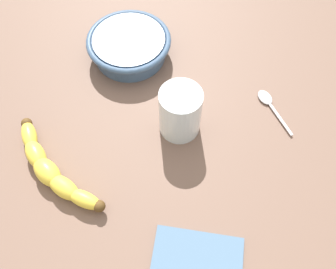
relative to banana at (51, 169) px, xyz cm
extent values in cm
cube|color=brown|center=(9.48, 17.05, -3.33)|extent=(120.00, 120.00, 3.00)
ellipsoid|color=yellow|center=(-7.75, 2.77, 0.00)|extent=(6.64, 5.86, 2.64)
ellipsoid|color=yellow|center=(-4.14, 0.63, 0.00)|extent=(7.04, 5.51, 3.15)
ellipsoid|color=yellow|center=(-0.18, -0.75, 0.00)|extent=(6.98, 5.04, 3.67)
ellipsoid|color=yellow|center=(3.97, -1.32, 0.00)|extent=(6.41, 3.38, 3.15)
ellipsoid|color=yellow|center=(8.16, -1.06, 0.00)|extent=(6.64, 3.62, 2.64)
sphere|color=#513819|center=(-10.03, 4.45, 0.00)|extent=(2.02, 2.02, 2.02)
sphere|color=#513819|center=(10.96, -0.60, 0.00)|extent=(2.02, 2.02, 2.02)
cylinder|color=silver|center=(13.17, 20.19, 3.16)|extent=(7.55, 7.55, 9.99)
cylinder|color=#E8A1AF|center=(13.17, 20.19, 2.81)|extent=(7.05, 7.05, 8.79)
cylinder|color=#3D5675|center=(-5.02, 29.46, 0.63)|extent=(14.76, 14.76, 4.93)
torus|color=#3D5675|center=(-5.02, 29.46, 2.50)|extent=(17.24, 17.24, 1.20)
ellipsoid|color=silver|center=(23.70, 34.88, -1.43)|extent=(4.33, 3.96, 0.80)
cube|color=silver|center=(28.04, 32.11, -1.43)|extent=(7.44, 4.99, 0.25)
camera|label=1|loc=(31.21, -11.14, 57.68)|focal=39.63mm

